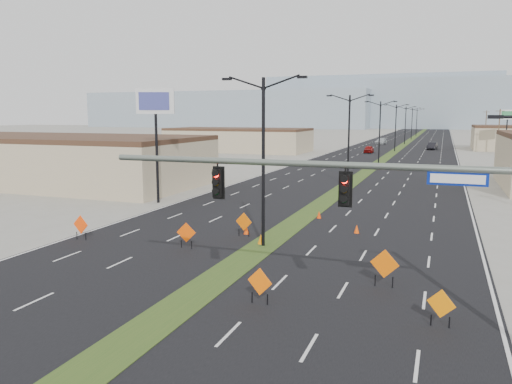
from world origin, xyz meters
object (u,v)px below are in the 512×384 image
(cone_0, at_px, (261,239))
(streetlight_5, at_px, (412,123))
(streetlight_0, at_px, (263,157))
(streetlight_2, at_px, (380,130))
(signal_mast, at_px, (398,205))
(cone_3, at_px, (246,230))
(construction_sign_3, at_px, (260,283))
(pole_sign_east_far, at_px, (507,118))
(streetlight_6, at_px, (417,121))
(car_left, at_px, (369,149))
(car_far, at_px, (381,141))
(streetlight_1, at_px, (349,137))
(streetlight_3, at_px, (396,126))
(construction_sign_2, at_px, (186,233))
(cone_2, at_px, (319,215))
(construction_sign_1, at_px, (244,223))
(pole_sign_west, at_px, (155,110))
(streetlight_4, at_px, (405,124))
(car_mid, at_px, (432,146))
(construction_sign_5, at_px, (441,305))
(construction_sign_4, at_px, (384,265))
(cone_1, at_px, (357,229))
(construction_sign_0, at_px, (81,225))

(cone_0, bearing_deg, streetlight_5, 89.90)
(streetlight_0, distance_m, streetlight_2, 56.00)
(signal_mast, xyz_separation_m, cone_3, (-10.62, 12.45, -4.49))
(construction_sign_3, distance_m, pole_sign_east_far, 94.85)
(streetlight_6, xyz_separation_m, car_left, (-4.67, -90.12, -4.67))
(streetlight_0, height_order, car_far, streetlight_0)
(streetlight_1, height_order, streetlight_6, same)
(streetlight_1, distance_m, streetlight_3, 56.00)
(signal_mast, xyz_separation_m, streetlight_6, (-8.56, 178.00, 0.63))
(construction_sign_2, relative_size, cone_3, 2.59)
(cone_2, bearing_deg, signal_mast, -69.14)
(car_left, bearing_deg, streetlight_3, 51.07)
(streetlight_0, relative_size, streetlight_2, 1.00)
(signal_mast, xyz_separation_m, construction_sign_1, (-10.56, 11.84, -3.86))
(construction_sign_2, bearing_deg, streetlight_1, 73.55)
(streetlight_1, xyz_separation_m, streetlight_2, (0.00, 28.00, 0.00))
(cone_0, relative_size, pole_sign_west, 0.06)
(cone_3, bearing_deg, streetlight_3, 88.55)
(construction_sign_1, distance_m, cone_3, 0.88)
(streetlight_4, bearing_deg, car_far, -166.98)
(streetlight_3, relative_size, cone_0, 15.39)
(streetlight_5, distance_m, construction_sign_2, 142.25)
(car_mid, distance_m, cone_3, 91.00)
(streetlight_1, relative_size, streetlight_5, 1.00)
(streetlight_6, bearing_deg, construction_sign_3, -89.02)
(construction_sign_5, height_order, cone_2, construction_sign_5)
(car_mid, xyz_separation_m, pole_sign_east_far, (14.02, -8.97, 6.37))
(construction_sign_4, xyz_separation_m, cone_3, (-9.74, 7.34, -0.76))
(signal_mast, bearing_deg, car_far, 96.88)
(cone_1, bearing_deg, streetlight_6, 91.67)
(cone_0, relative_size, pole_sign_east_far, 0.07)
(construction_sign_3, relative_size, cone_1, 2.66)
(streetlight_3, relative_size, construction_sign_0, 6.29)
(streetlight_4, height_order, cone_3, streetlight_4)
(streetlight_2, height_order, streetlight_6, same)
(car_far, xyz_separation_m, construction_sign_4, (13.67, -115.51, 0.26))
(car_far, height_order, construction_sign_5, car_far)
(signal_mast, xyz_separation_m, streetlight_1, (-8.56, 38.00, 0.63))
(car_mid, distance_m, car_far, 22.22)
(streetlight_1, height_order, cone_2, streetlight_1)
(streetlight_1, bearing_deg, car_left, 95.35)
(signal_mast, distance_m, construction_sign_5, 4.46)
(streetlight_5, height_order, cone_0, streetlight_5)
(streetlight_2, bearing_deg, cone_2, -88.47)
(construction_sign_1, relative_size, construction_sign_5, 1.07)
(streetlight_2, xyz_separation_m, construction_sign_1, (-2.00, -54.16, -4.49))
(streetlight_1, relative_size, pole_sign_east_far, 1.13)
(construction_sign_2, bearing_deg, streetlight_6, 79.89)
(streetlight_2, bearing_deg, construction_sign_0, -100.94)
(construction_sign_0, bearing_deg, construction_sign_2, 10.47)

